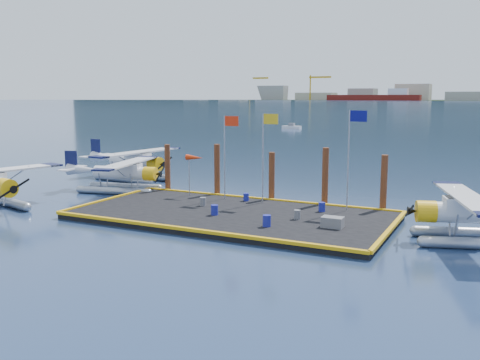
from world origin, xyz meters
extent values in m
plane|color=#18264A|center=(0.00, 0.00, 0.00)|extent=(4000.00, 4000.00, 0.00)
cube|color=black|center=(0.00, 0.00, 0.20)|extent=(20.00, 10.00, 0.40)
cube|color=#540E0C|center=(-180.00, 860.00, 4.00)|extent=(150.00, 22.00, 10.00)
cube|color=silver|center=(-140.00, 860.00, 13.00)|extent=(30.00, 16.00, 12.00)
cylinder|color=#D49C0C|center=(-420.00, 895.00, 22.00)|extent=(2.40, 2.40, 44.00)
cylinder|color=#D49C0C|center=(-300.00, 895.00, 22.00)|extent=(2.40, 2.40, 44.00)
cone|color=black|center=(-350.00, 1500.00, 0.00)|extent=(1400.00, 1400.00, 520.00)
cone|color=black|center=(-50.00, 1550.00, 0.00)|extent=(1300.00, 1300.00, 430.00)
cylinder|color=#979CA5|center=(-16.71, -3.52, 0.32)|extent=(6.59, 2.24, 0.64)
cylinder|color=#F3B10D|center=(-14.09, -5.39, 1.76)|extent=(1.34, 1.46, 1.24)
cube|color=black|center=(-13.21, -5.61, 1.76)|extent=(0.64, 2.32, 1.20)
cube|color=#0A0E36|center=(-15.04, -0.41, 2.67)|extent=(1.79, 1.32, 0.14)
cylinder|color=#979CA5|center=(-12.82, 5.45, 0.29)|extent=(6.02, 1.92, 0.58)
cylinder|color=#979CA5|center=(-12.34, 3.36, 0.29)|extent=(6.02, 1.92, 0.58)
cylinder|color=silver|center=(-12.39, 4.45, 1.61)|extent=(4.65, 2.06, 1.07)
cube|color=silver|center=(-11.82, 4.58, 1.95)|extent=(2.33, 1.52, 0.88)
cube|color=black|center=(-11.54, 4.65, 2.14)|extent=(1.56, 1.30, 0.54)
cylinder|color=#F3B10D|center=(-9.92, 5.02, 1.61)|extent=(1.20, 1.32, 1.13)
cube|color=black|center=(-9.12, 5.21, 1.61)|extent=(0.54, 2.13, 1.09)
cube|color=silver|center=(-11.82, 4.58, 2.43)|extent=(3.39, 8.87, 0.12)
cube|color=#0A0E36|center=(-12.76, 8.66, 2.43)|extent=(1.62, 1.18, 0.13)
cube|color=#0A0E36|center=(-10.88, 0.50, 2.43)|extent=(1.62, 1.18, 0.13)
cube|color=#0A0E36|center=(-16.76, 3.45, 2.48)|extent=(1.07, 0.35, 1.66)
cube|color=silver|center=(-16.66, 3.47, 1.85)|extent=(1.60, 3.42, 0.10)
cylinder|color=#979CA5|center=(-15.37, 11.00, 0.32)|extent=(6.70, 1.46, 0.65)
cylinder|color=#979CA5|center=(-15.66, 8.65, 0.32)|extent=(6.70, 1.46, 0.65)
cylinder|color=silver|center=(-15.30, 9.80, 1.78)|extent=(5.11, 1.79, 1.18)
cube|color=silver|center=(-14.66, 9.72, 2.15)|extent=(2.50, 1.47, 0.97)
cube|color=black|center=(-14.34, 9.68, 2.37)|extent=(1.63, 1.31, 0.59)
cylinder|color=#F3B10D|center=(-12.52, 9.45, 1.78)|extent=(1.22, 1.37, 1.25)
cube|color=black|center=(-11.62, 9.34, 1.78)|extent=(0.36, 2.39, 1.21)
cube|color=silver|center=(-14.66, 9.72, 2.69)|extent=(2.79, 9.81, 0.13)
cube|color=#0A0E36|center=(-14.09, 14.31, 2.69)|extent=(1.72, 1.16, 0.14)
cube|color=#0A0E36|center=(-15.23, 5.13, 2.69)|extent=(1.72, 1.16, 0.14)
cube|color=#0A0E36|center=(-20.21, 10.41, 2.74)|extent=(1.19, 0.27, 1.83)
cube|color=silver|center=(-20.11, 10.39, 2.04)|extent=(1.41, 3.75, 0.11)
cylinder|color=#979CA5|center=(14.24, 1.65, 0.30)|extent=(6.16, 2.52, 0.61)
cylinder|color=silver|center=(14.39, 0.52, 1.67)|extent=(4.82, 2.51, 1.11)
cube|color=silver|center=(13.81, 0.34, 2.02)|extent=(2.46, 1.75, 0.91)
cube|color=black|center=(13.53, 0.24, 2.23)|extent=(1.68, 1.45, 0.56)
cylinder|color=#F3B10D|center=(11.89, -0.29, 1.67)|extent=(1.33, 1.43, 1.17)
cube|color=black|center=(11.07, -0.55, 1.67)|extent=(0.75, 2.16, 1.14)
cube|color=silver|center=(13.81, 0.34, 2.53)|extent=(4.26, 9.13, 0.12)
cube|color=#0A0E36|center=(12.47, 4.48, 2.53)|extent=(1.73, 1.34, 0.13)
cylinder|color=slate|center=(-2.73, 1.02, 0.69)|extent=(0.41, 0.41, 0.58)
cylinder|color=navy|center=(3.51, -2.42, 0.73)|extent=(0.47, 0.47, 0.66)
cylinder|color=slate|center=(4.43, 0.07, 0.68)|extent=(0.40, 0.40, 0.57)
cylinder|color=navy|center=(-0.64, -1.12, 0.72)|extent=(0.45, 0.45, 0.64)
cylinder|color=navy|center=(5.12, 2.83, 0.70)|extent=(0.43, 0.43, 0.60)
cylinder|color=navy|center=(-0.81, 3.86, 0.68)|extent=(0.39, 0.39, 0.56)
cube|color=slate|center=(6.95, -0.94, 0.70)|extent=(1.21, 0.81, 0.61)
cylinder|color=#94949C|center=(-2.50, 3.80, 3.40)|extent=(0.08, 0.08, 6.00)
cube|color=red|center=(-1.95, 3.80, 6.05)|extent=(1.10, 0.03, 0.70)
cylinder|color=#94949C|center=(0.50, 3.80, 3.50)|extent=(0.08, 0.08, 6.20)
cube|color=gold|center=(1.05, 3.80, 6.25)|extent=(1.10, 0.03, 0.70)
cylinder|color=#94949C|center=(6.50, 3.80, 3.65)|extent=(0.08, 0.08, 6.50)
cube|color=#0B0D67|center=(7.05, 3.80, 6.55)|extent=(1.10, 0.03, 0.70)
cylinder|color=#94949C|center=(-5.50, 3.80, 1.90)|extent=(0.07, 0.07, 3.00)
cone|color=red|center=(-5.00, 3.80, 3.30)|extent=(1.40, 0.44, 0.44)
cylinder|color=#472614|center=(-8.50, 5.40, 2.00)|extent=(0.44, 0.44, 4.00)
cylinder|color=#472614|center=(-4.00, 5.40, 2.10)|extent=(0.44, 0.44, 4.20)
cylinder|color=#472614|center=(0.50, 5.40, 1.90)|extent=(0.44, 0.44, 3.80)
cylinder|color=#472614|center=(4.50, 5.40, 2.15)|extent=(0.44, 0.44, 4.30)
cylinder|color=#472614|center=(8.50, 5.40, 2.00)|extent=(0.44, 0.44, 4.00)
camera|label=1|loc=(15.32, -29.89, 7.83)|focal=40.00mm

